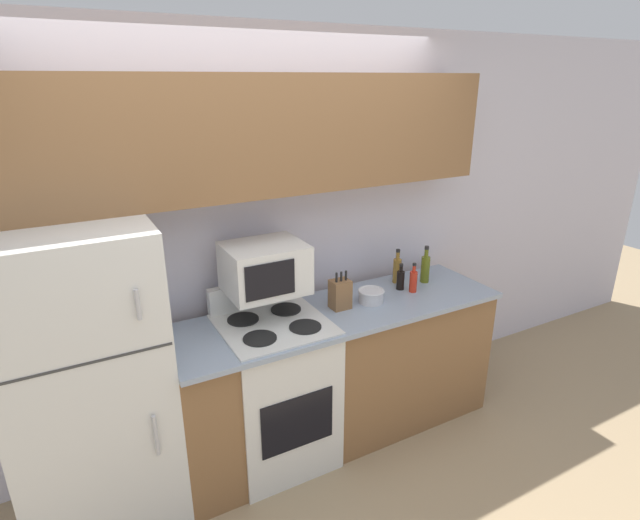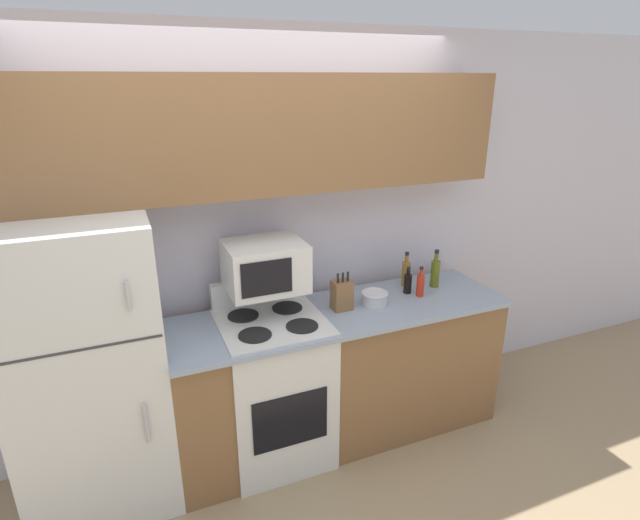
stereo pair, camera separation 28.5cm
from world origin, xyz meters
TOP-DOWN VIEW (x-y plane):
  - ground_plane at (0.00, 0.00)m, footprint 12.00×12.00m
  - wall_back at (0.00, 0.69)m, footprint 8.00×0.05m
  - lower_cabinets at (0.38, 0.29)m, footprint 2.11×0.62m
  - refrigerator at (-1.06, 0.33)m, footprint 0.75×0.68m
  - upper_cabinets at (0.00, 0.52)m, footprint 2.86×0.30m
  - stove at (-0.07, 0.28)m, footprint 0.61×0.61m
  - microwave at (-0.07, 0.38)m, footprint 0.45×0.37m
  - knife_block at (0.38, 0.29)m, footprint 0.12×0.10m
  - bowl at (0.60, 0.27)m, footprint 0.17×0.17m
  - bottle_olive_oil at (1.11, 0.37)m, footprint 0.06×0.06m
  - bottle_vinegar at (0.93, 0.45)m, footprint 0.06×0.06m
  - bottle_soy_sauce at (0.88, 0.35)m, footprint 0.05×0.05m
  - bottle_hot_sauce at (0.93, 0.27)m, footprint 0.05×0.05m

SIDE VIEW (x-z plane):
  - ground_plane at x=0.00m, z-range 0.00..0.00m
  - lower_cabinets at x=0.38m, z-range 0.00..0.92m
  - stove at x=-0.07m, z-range -0.06..1.02m
  - refrigerator at x=-1.06m, z-range 0.00..1.63m
  - bowl at x=0.60m, z-range 0.92..1.01m
  - bottle_soy_sauce at x=0.88m, z-range 0.90..1.08m
  - bottle_hot_sauce at x=0.93m, z-range 0.90..1.10m
  - knife_block at x=0.38m, z-range 0.89..1.13m
  - bottle_vinegar at x=0.93m, z-range 0.89..1.13m
  - bottle_olive_oil at x=1.11m, z-range 0.89..1.15m
  - microwave at x=-0.07m, z-range 1.09..1.37m
  - wall_back at x=0.00m, z-range 0.00..2.55m
  - upper_cabinets at x=0.00m, z-range 1.63..2.28m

